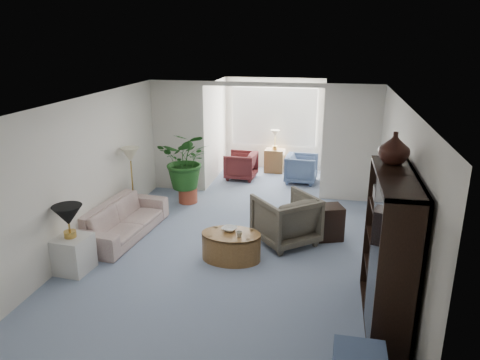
% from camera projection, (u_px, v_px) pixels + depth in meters
% --- Properties ---
extents(floor, '(6.00, 6.00, 0.00)m').
position_uv_depth(floor, '(233.00, 255.00, 7.44)').
color(floor, '#8491AE').
rests_on(floor, ground).
extents(sunroom_floor, '(2.60, 2.60, 0.00)m').
position_uv_depth(sunroom_floor, '(267.00, 180.00, 11.26)').
color(sunroom_floor, '#8491AE').
rests_on(sunroom_floor, ground).
extents(back_pier_left, '(1.20, 0.12, 2.50)m').
position_uv_depth(back_pier_left, '(178.00, 137.00, 10.21)').
color(back_pier_left, silver).
rests_on(back_pier_left, ground).
extents(back_pier_right, '(1.20, 0.12, 2.50)m').
position_uv_depth(back_pier_right, '(351.00, 144.00, 9.50)').
color(back_pier_right, silver).
rests_on(back_pier_right, ground).
extents(back_header, '(2.60, 0.12, 0.10)m').
position_uv_depth(back_header, '(262.00, 84.00, 9.49)').
color(back_header, silver).
rests_on(back_header, back_pier_left).
extents(window_pane, '(2.20, 0.02, 1.50)m').
position_uv_depth(window_pane, '(274.00, 117.00, 11.84)').
color(window_pane, white).
extents(window_blinds, '(2.20, 0.02, 1.50)m').
position_uv_depth(window_blinds, '(274.00, 117.00, 11.82)').
color(window_blinds, white).
extents(framed_picture, '(0.04, 0.50, 0.40)m').
position_uv_depth(framed_picture, '(402.00, 165.00, 6.36)').
color(framed_picture, beige).
extents(sofa, '(0.97, 2.11, 0.60)m').
position_uv_depth(sofa, '(124.00, 220.00, 8.07)').
color(sofa, beige).
rests_on(sofa, ground).
extents(end_table, '(0.55, 0.55, 0.56)m').
position_uv_depth(end_table, '(73.00, 254.00, 6.86)').
color(end_table, silver).
rests_on(end_table, ground).
extents(table_lamp, '(0.44, 0.44, 0.30)m').
position_uv_depth(table_lamp, '(68.00, 215.00, 6.66)').
color(table_lamp, black).
rests_on(table_lamp, end_table).
extents(floor_lamp, '(0.36, 0.36, 0.28)m').
position_uv_depth(floor_lamp, '(130.00, 155.00, 8.67)').
color(floor_lamp, beige).
rests_on(floor_lamp, ground).
extents(coffee_table, '(1.17, 1.17, 0.45)m').
position_uv_depth(coffee_table, '(231.00, 246.00, 7.22)').
color(coffee_table, brown).
rests_on(coffee_table, ground).
extents(coffee_bowl, '(0.29, 0.29, 0.06)m').
position_uv_depth(coffee_bowl, '(229.00, 229.00, 7.25)').
color(coffee_bowl, white).
rests_on(coffee_bowl, coffee_table).
extents(coffee_cup, '(0.12, 0.12, 0.09)m').
position_uv_depth(coffee_cup, '(239.00, 234.00, 7.02)').
color(coffee_cup, beige).
rests_on(coffee_cup, coffee_table).
extents(wingback_chair, '(1.31, 1.31, 0.86)m').
position_uv_depth(wingback_chair, '(286.00, 219.00, 7.76)').
color(wingback_chair, '#605B4C').
rests_on(wingback_chair, ground).
extents(side_table_dark, '(0.61, 0.55, 0.61)m').
position_uv_depth(side_table_dark, '(327.00, 222.00, 7.95)').
color(side_table_dark, black).
rests_on(side_table_dark, ground).
extents(entertainment_cabinet, '(0.46, 1.72, 1.92)m').
position_uv_depth(entertainment_cabinet, '(389.00, 251.00, 5.47)').
color(entertainment_cabinet, black).
rests_on(entertainment_cabinet, ground).
extents(cabinet_urn, '(0.38, 0.38, 0.40)m').
position_uv_depth(cabinet_urn, '(394.00, 148.00, 5.58)').
color(cabinet_urn, black).
rests_on(cabinet_urn, entertainment_cabinet).
extents(plant_pot, '(0.40, 0.40, 0.32)m').
position_uv_depth(plant_pot, '(188.00, 195.00, 9.72)').
color(plant_pot, '#A0452E').
rests_on(plant_pot, ground).
extents(house_plant, '(1.11, 0.97, 1.24)m').
position_uv_depth(house_plant, '(187.00, 160.00, 9.48)').
color(house_plant, '#20531C').
rests_on(house_plant, plant_pot).
extents(sunroom_chair_blue, '(0.80, 0.78, 0.68)m').
position_uv_depth(sunroom_chair_blue, '(301.00, 169.00, 10.99)').
color(sunroom_chair_blue, slate).
rests_on(sunroom_chair_blue, ground).
extents(sunroom_chair_maroon, '(0.78, 0.77, 0.67)m').
position_uv_depth(sunroom_chair_maroon, '(241.00, 166.00, 11.27)').
color(sunroom_chair_maroon, '#59211E').
rests_on(sunroom_chair_maroon, ground).
extents(sunroom_table, '(0.52, 0.41, 0.60)m').
position_uv_depth(sunroom_table, '(275.00, 161.00, 11.84)').
color(sunroom_table, brown).
rests_on(sunroom_table, ground).
extents(shelf_clutter, '(0.30, 1.02, 1.06)m').
position_uv_depth(shelf_clutter, '(387.00, 226.00, 5.46)').
color(shelf_clutter, '#332F27').
rests_on(shelf_clutter, entertainment_cabinet).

